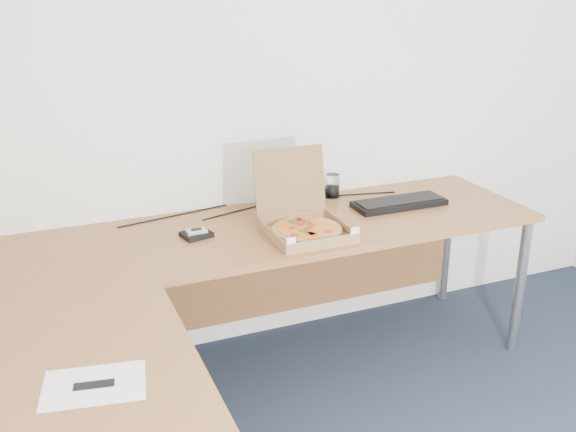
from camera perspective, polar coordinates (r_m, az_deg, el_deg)
name	(u,v)px	position (r m, az deg, el deg)	size (l,w,h in m)	color
desk	(226,287)	(2.44, -5.39, -6.14)	(2.50, 2.20, 0.73)	#935E32
pizza_box	(305,225)	(2.81, 1.51, -0.80)	(0.33, 0.39, 0.34)	olive
drinking_glass	(333,186)	(3.28, 3.91, 2.64)	(0.07, 0.07, 0.12)	white
keyboard	(399,203)	(3.20, 9.64, 1.11)	(0.46, 0.16, 0.03)	black
mouse	(314,197)	(3.23, 2.26, 1.63)	(0.10, 0.07, 0.04)	black
wallet	(196,234)	(2.82, -7.96, -1.60)	(0.12, 0.10, 0.02)	black
phone	(196,231)	(2.80, -7.98, -1.31)	(0.09, 0.05, 0.02)	#B2B5BA
paper_sheet	(94,385)	(1.92, -16.51, -13.91)	(0.28, 0.19, 0.00)	white
dome_speaker	(332,190)	(3.29, 3.82, 2.30)	(0.08, 0.08, 0.07)	black
cable_bundle	(257,206)	(3.15, -2.68, 0.88)	(0.67, 0.04, 0.01)	black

